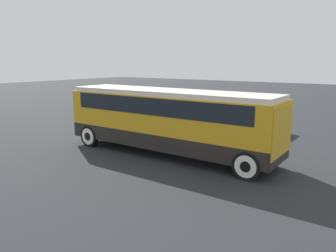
# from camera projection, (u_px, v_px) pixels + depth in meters

# --- Properties ---
(ground_plane) EXTENTS (120.00, 120.00, 0.00)m
(ground_plane) POSITION_uv_depth(u_px,v_px,m) (168.00, 154.00, 16.02)
(ground_plane) COLOR #26282B
(tour_bus) EXTENTS (10.82, 2.61, 3.15)m
(tour_bus) POSITION_uv_depth(u_px,v_px,m) (170.00, 116.00, 15.60)
(tour_bus) COLOR black
(tour_bus) RESTS_ON ground_plane
(parked_car_near) EXTENTS (4.61, 1.87, 1.47)m
(parked_car_near) POSITION_uv_depth(u_px,v_px,m) (160.00, 117.00, 22.48)
(parked_car_near) COLOR silver
(parked_car_near) RESTS_ON ground_plane
(parked_car_mid) EXTENTS (4.68, 1.90, 1.51)m
(parked_car_mid) POSITION_uv_depth(u_px,v_px,m) (245.00, 119.00, 21.52)
(parked_car_mid) COLOR #BCBCC1
(parked_car_mid) RESTS_ON ground_plane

